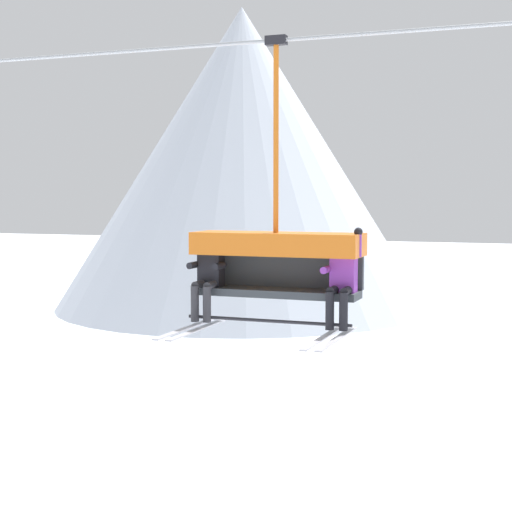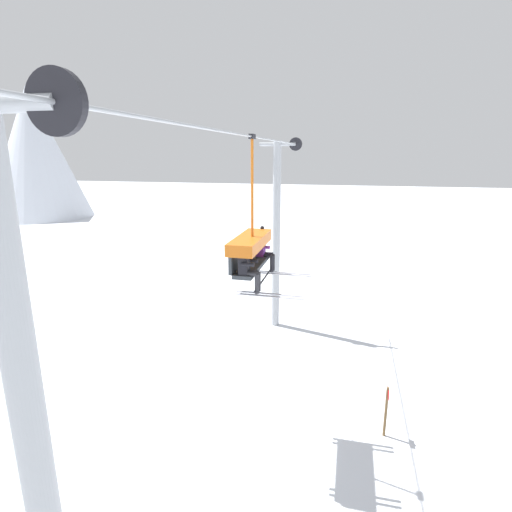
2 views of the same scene
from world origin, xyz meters
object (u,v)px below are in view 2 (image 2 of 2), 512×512
Objects in this scene: lift_tower_far at (277,233)px; chairlift_chair at (250,246)px; skier_black at (249,268)px; lift_tower_near at (40,478)px; skier_purple at (265,250)px; trail_sign at (386,409)px.

chairlift_chair is (-7.91, -0.71, 1.18)m from lift_tower_far.
lift_tower_far reaches higher than skier_black.
skier_purple is (7.78, -0.92, 0.88)m from lift_tower_near.
skier_black is (-8.84, -0.93, 0.86)m from lift_tower_far.
lift_tower_near is at bearing 149.13° from trail_sign.
trail_sign is at bearing -147.13° from lift_tower_far.
skier_purple is at bearing 0.21° from skier_black.
skier_black is (-0.93, -0.22, -0.32)m from chairlift_chair.
skier_purple is at bearing -12.89° from chairlift_chair.
chairlift_chair is 6.25m from trail_sign.
chairlift_chair is at bearing -5.92° from lift_tower_near.
trail_sign is at bearing -91.85° from skier_purple.
chairlift_chair is at bearing 101.88° from trail_sign.
skier_purple is at bearing -6.77° from lift_tower_near.
lift_tower_far is 5.49× the size of trail_sign.
chairlift_chair is 2.32× the size of trail_sign.
lift_tower_near is 1.00× the size of lift_tower_far.
skier_black reaches higher than trail_sign.
lift_tower_near is 2.36× the size of chairlift_chair.
lift_tower_far is at bearing 6.01° from skier_black.
skier_purple is 1.06× the size of trail_sign.
lift_tower_far is 5.17× the size of skier_black.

